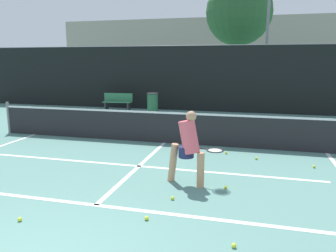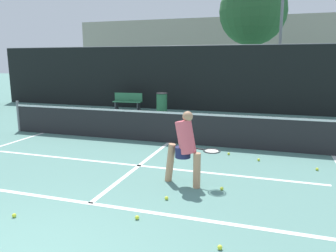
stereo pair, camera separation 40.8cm
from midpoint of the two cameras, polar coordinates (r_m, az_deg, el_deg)
court_baseline_near at (r=5.93m, az=-11.46°, el=-13.09°), size 11.00×0.10×0.01m
court_service_line at (r=7.78m, az=-3.58°, el=-6.91°), size 8.25×0.10×0.01m
court_center_mark at (r=7.83m, az=-3.42°, el=-6.78°), size 0.10×4.50×0.01m
net at (r=9.77m, az=1.29°, el=-0.04°), size 11.09×0.09×1.07m
fence_back at (r=16.10m, az=8.11°, el=8.14°), size 24.00×0.06×3.17m
player_practicing at (r=6.41m, az=4.83°, el=-3.44°), size 1.19×0.49×1.50m
tennis_ball_scattered_0 at (r=5.29m, az=-3.14°, el=-15.65°), size 0.07×0.07×0.07m
tennis_ball_scattered_1 at (r=8.24m, az=25.85°, el=-6.79°), size 0.07×0.07×0.07m
tennis_ball_scattered_2 at (r=5.95m, az=1.75°, el=-12.45°), size 0.07×0.07×0.07m
tennis_ball_scattered_3 at (r=8.05m, az=2.31°, el=-6.03°), size 0.07×0.07×0.07m
tennis_ball_scattered_5 at (r=6.48m, az=11.18°, el=-10.65°), size 0.07×0.07×0.07m
tennis_ball_scattered_7 at (r=8.81m, az=11.84°, el=-4.75°), size 0.07×0.07×0.07m
tennis_ball_scattered_8 at (r=8.46m, az=16.85°, el=-5.65°), size 0.07×0.07×0.07m
tennis_ball_scattered_9 at (r=5.79m, az=-23.37°, el=-14.12°), size 0.07×0.07×0.07m
tennis_ball_scattered_10 at (r=4.64m, az=11.68°, el=-20.02°), size 0.07×0.07×0.07m
courtside_bench at (r=16.41m, az=-6.31°, el=4.33°), size 1.47×0.50×0.86m
trash_bin at (r=15.45m, az=-0.32°, el=4.02°), size 0.53×0.53×0.95m
parked_car at (r=20.43m, az=13.02°, el=5.90°), size 1.65×4.29×1.46m
tree_west at (r=24.24m, az=15.06°, el=18.69°), size 4.54×4.54×7.99m
building_far at (r=34.96m, az=13.60°, el=12.47°), size 36.00×2.40×6.68m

